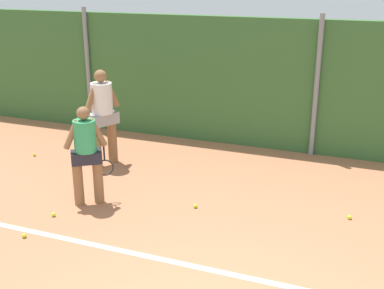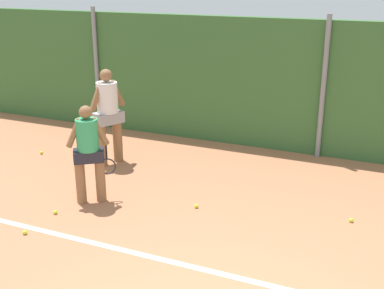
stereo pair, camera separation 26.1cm
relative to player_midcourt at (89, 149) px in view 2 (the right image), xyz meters
name	(u,v)px [view 2 (the right image)]	position (x,y,z in m)	size (l,w,h in m)	color
ground_plane	(260,262)	(3.05, -0.67, -0.91)	(28.02, 28.02, 0.00)	#B2704C
hedge_fence_backdrop	(324,90)	(3.05, 3.78, 0.45)	(18.21, 0.25, 2.73)	#386633
fence_post_left	(97,69)	(-2.20, 3.61, 0.51)	(0.10, 0.10, 2.85)	gray
fence_post_center	(323,88)	(3.05, 3.61, 0.51)	(0.10, 0.10, 2.85)	gray
court_baseline_paint	(250,281)	(3.05, -1.12, -0.91)	(13.31, 0.10, 0.01)	white
player_midcourt	(89,149)	(0.00, 0.00, 0.00)	(0.62, 0.55, 1.63)	#8C603D
player_backcourt_far	(108,112)	(-0.66, 1.63, 0.14)	(0.53, 0.72, 1.87)	#8C603D
tennis_ball_0	(55,212)	(-0.28, -0.61, -0.88)	(0.07, 0.07, 0.07)	#CCDB33
tennis_ball_3	(351,220)	(4.02, 0.94, -0.88)	(0.07, 0.07, 0.07)	#CCDB33
tennis_ball_6	(196,206)	(1.67, 0.46, -0.88)	(0.07, 0.07, 0.07)	#CCDB33
tennis_ball_7	(25,232)	(-0.28, -1.30, -0.88)	(0.07, 0.07, 0.07)	#CCDB33
tennis_ball_10	(41,153)	(-2.26, 1.48, -0.88)	(0.07, 0.07, 0.07)	#CCDB33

